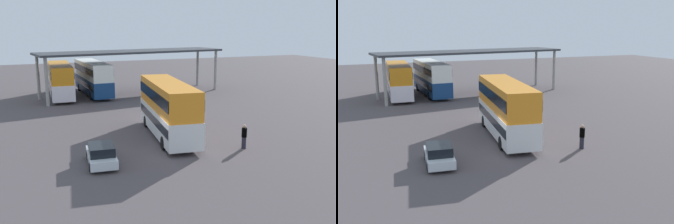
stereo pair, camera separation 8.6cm
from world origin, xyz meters
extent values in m
plane|color=#4E4648|center=(0.00, 0.00, 0.00)|extent=(140.00, 140.00, 0.00)
cube|color=white|center=(1.47, 3.67, 1.31)|extent=(3.94, 10.66, 1.93)
cube|color=orange|center=(1.47, 3.67, 3.32)|extent=(3.84, 10.45, 2.09)
cube|color=black|center=(1.47, 3.67, 1.55)|extent=(3.92, 10.26, 0.66)
cube|color=black|center=(1.47, 3.67, 3.43)|extent=(3.92, 10.26, 0.84)
cube|color=black|center=(2.19, 8.77, 1.60)|extent=(2.12, 0.40, 1.16)
cube|color=orange|center=(2.19, 8.77, 2.53)|extent=(1.75, 0.33, 0.36)
cylinder|color=black|center=(0.80, 7.02, 0.50)|extent=(0.42, 1.03, 1.00)
cylinder|color=black|center=(3.04, 6.70, 0.50)|extent=(0.42, 1.03, 1.00)
cylinder|color=black|center=(-0.10, 0.63, 0.50)|extent=(0.42, 1.03, 1.00)
cylinder|color=black|center=(2.14, 0.31, 0.50)|extent=(0.42, 1.03, 1.00)
cube|color=silver|center=(-4.87, -0.56, 0.49)|extent=(2.06, 3.84, 0.55)
cube|color=black|center=(-4.89, -0.74, 1.06)|extent=(1.75, 2.18, 0.58)
cylinder|color=black|center=(-5.49, 0.66, 0.30)|extent=(0.26, 0.62, 0.60)
cylinder|color=black|center=(-3.99, 0.49, 0.30)|extent=(0.26, 0.62, 0.60)
cylinder|color=black|center=(-5.74, -1.61, 0.30)|extent=(0.26, 0.62, 0.60)
cylinder|color=black|center=(-4.24, -1.78, 0.30)|extent=(0.26, 0.62, 0.60)
cube|color=white|center=(-4.26, 24.41, 1.25)|extent=(3.11, 10.66, 1.81)
cube|color=orange|center=(-4.26, 24.41, 3.14)|extent=(3.03, 10.44, 1.96)
cube|color=black|center=(-4.26, 24.41, 1.47)|extent=(3.13, 10.24, 0.62)
cube|color=black|center=(-4.26, 24.41, 3.24)|extent=(3.13, 10.24, 0.78)
cube|color=black|center=(-3.96, 29.61, 1.53)|extent=(2.14, 0.22, 1.09)
cube|color=orange|center=(-3.96, 29.61, 2.39)|extent=(1.76, 0.18, 0.36)
cylinder|color=black|center=(-5.21, 27.73, 0.50)|extent=(0.34, 1.01, 1.00)
cylinder|color=black|center=(-2.94, 27.60, 0.50)|extent=(0.34, 1.01, 1.00)
cylinder|color=black|center=(-5.58, 21.21, 0.50)|extent=(0.34, 1.01, 1.00)
cylinder|color=black|center=(-3.32, 21.08, 0.50)|extent=(0.34, 1.01, 1.00)
cube|color=navy|center=(-0.16, 24.92, 1.28)|extent=(2.77, 11.43, 1.85)
cube|color=white|center=(-0.16, 24.92, 3.20)|extent=(2.69, 11.20, 2.01)
cube|color=black|center=(-0.16, 24.92, 1.50)|extent=(2.80, 10.97, 0.63)
cube|color=black|center=(-0.16, 24.92, 3.30)|extent=(2.80, 10.97, 0.80)
cube|color=black|center=(-0.33, 30.54, 1.55)|extent=(2.07, 0.16, 1.11)
cube|color=orange|center=(-0.33, 30.54, 2.44)|extent=(1.71, 0.13, 0.36)
cylinder|color=black|center=(-1.36, 28.41, 0.50)|extent=(0.31, 1.01, 1.00)
cylinder|color=black|center=(0.83, 28.47, 0.50)|extent=(0.31, 1.01, 1.00)
cylinder|color=black|center=(-1.16, 21.37, 0.50)|extent=(0.31, 1.01, 1.00)
cylinder|color=black|center=(1.04, 21.43, 0.50)|extent=(0.31, 1.01, 1.00)
cube|color=#33353A|center=(4.74, 23.23, 5.45)|extent=(24.52, 8.68, 0.25)
cylinder|color=#9E9B93|center=(15.75, 26.90, 2.66)|extent=(0.36, 0.36, 5.33)
cylinder|color=#9E9B93|center=(16.32, 22.56, 2.66)|extent=(0.36, 0.36, 5.33)
cylinder|color=#9E9B93|center=(-6.85, 23.90, 2.66)|extent=(0.36, 0.36, 5.33)
cylinder|color=#9E9B93|center=(-6.28, 19.56, 2.66)|extent=(0.36, 0.36, 5.33)
cylinder|color=#262633|center=(5.34, -1.28, 0.43)|extent=(0.32, 0.32, 0.86)
cylinder|color=black|center=(5.34, -1.28, 1.20)|extent=(0.38, 0.38, 0.68)
sphere|color=tan|center=(5.34, -1.28, 1.66)|extent=(0.24, 0.24, 0.24)
camera|label=1|loc=(-9.71, -23.48, 8.66)|focal=40.78mm
camera|label=2|loc=(-9.63, -23.52, 8.66)|focal=40.78mm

